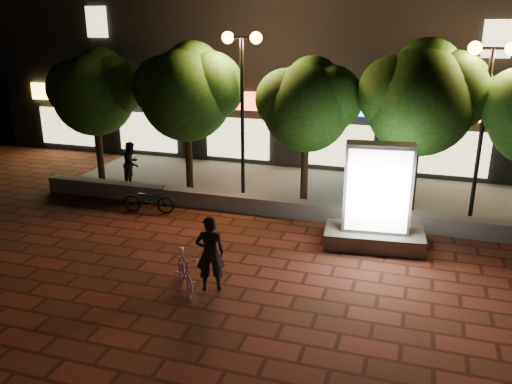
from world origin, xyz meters
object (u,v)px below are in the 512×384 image
at_px(street_lamp_right, 488,86).
at_px(pedestrian, 132,163).
at_px(tree_mid, 309,102).
at_px(tree_right, 423,95).
at_px(street_lamp_left, 242,73).
at_px(tree_left, 188,89).
at_px(tree_far_left, 96,90).
at_px(rider, 210,253).
at_px(scooter_pink, 185,272).
at_px(scooter_parked, 149,199).
at_px(ad_kiosk, 376,206).

relative_size(street_lamp_right, pedestrian, 3.24).
bearing_deg(tree_mid, tree_right, 0.00).
distance_m(street_lamp_left, street_lamp_right, 7.00).
height_order(tree_left, pedestrian, tree_left).
bearing_deg(street_lamp_right, pedestrian, -179.63).
distance_m(tree_far_left, rider, 9.55).
height_order(tree_mid, tree_right, tree_right).
bearing_deg(street_lamp_left, scooter_pink, -82.44).
xyz_separation_m(tree_mid, scooter_pink, (-1.22, -6.53, -2.76)).
bearing_deg(tree_left, street_lamp_left, -7.70).
height_order(tree_far_left, tree_left, tree_left).
bearing_deg(street_lamp_right, scooter_parked, -166.64).
distance_m(tree_left, pedestrian, 3.36).
distance_m(tree_right, scooter_pink, 8.53).
xyz_separation_m(tree_far_left, street_lamp_right, (12.45, -0.26, 0.60)).
bearing_deg(scooter_parked, scooter_pink, -151.59).
xyz_separation_m(ad_kiosk, scooter_pink, (-3.65, -3.67, -0.64)).
bearing_deg(scooter_pink, street_lamp_left, 61.20).
xyz_separation_m(tree_far_left, tree_mid, (7.50, -0.00, -0.08)).
height_order(tree_mid, scooter_parked, tree_mid).
height_order(tree_mid, street_lamp_left, street_lamp_left).
distance_m(street_lamp_right, rider, 8.81).
bearing_deg(rider, tree_mid, -120.58).
xyz_separation_m(ad_kiosk, scooter_parked, (-6.75, 0.40, -0.68)).
relative_size(tree_left, ad_kiosk, 1.79).
bearing_deg(scooter_parked, pedestrian, 31.25).
bearing_deg(street_lamp_right, scooter_pink, -134.53).
relative_size(tree_left, rider, 2.86).
xyz_separation_m(scooter_pink, rider, (0.49, 0.25, 0.40)).
bearing_deg(tree_mid, scooter_pink, -100.57).
height_order(ad_kiosk, pedestrian, ad_kiosk).
distance_m(tree_left, scooter_parked, 3.91).
height_order(tree_far_left, scooter_pink, tree_far_left).
distance_m(street_lamp_left, pedestrian, 5.16).
bearing_deg(scooter_parked, tree_mid, -69.16).
distance_m(scooter_parked, pedestrian, 2.82).
height_order(street_lamp_left, rider, street_lamp_left).
distance_m(tree_right, scooter_parked, 8.60).
distance_m(ad_kiosk, rider, 4.67).
height_order(tree_mid, ad_kiosk, tree_mid).
distance_m(street_lamp_left, rider, 6.93).
bearing_deg(tree_right, ad_kiosk, -106.96).
relative_size(tree_left, pedestrian, 3.18).
relative_size(tree_far_left, tree_mid, 1.03).
bearing_deg(tree_left, pedestrian, -171.01).
xyz_separation_m(tree_left, tree_right, (7.30, 0.00, 0.12)).
xyz_separation_m(tree_right, rider, (-4.04, -6.28, -2.71)).
bearing_deg(tree_right, street_lamp_right, -9.10).
bearing_deg(street_lamp_right, ad_kiosk, -134.09).
distance_m(tree_left, tree_right, 7.30).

